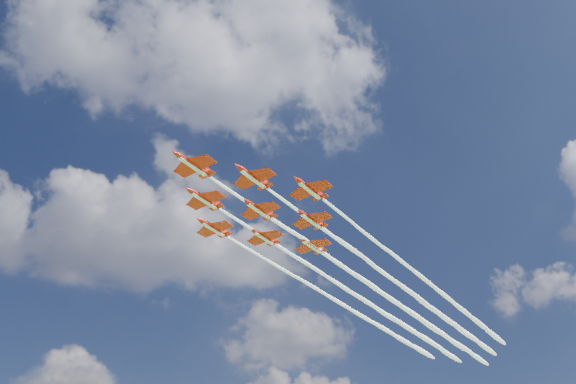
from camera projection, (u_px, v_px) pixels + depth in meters
The scene contains 9 objects.
jet_lead at pixel (346, 269), 156.36m from camera, with size 90.59×92.23×2.78m.
jet_row2_port at pixel (387, 275), 160.06m from camera, with size 90.59×92.23×2.78m.
jet_row2_starb at pixel (344, 288), 167.16m from camera, with size 90.59×92.23×2.78m.
jet_row3_port at pixel (427, 282), 163.76m from camera, with size 90.59×92.23×2.78m.
jet_row3_centre at pixel (383, 294), 170.86m from camera, with size 90.59×92.23×2.78m.
jet_row3_starb at pixel (343, 305), 177.96m from camera, with size 90.59×92.23×2.78m.
jet_row4_port at pixel (421, 300), 174.56m from camera, with size 90.59×92.23×2.78m.
jet_row4_starb at pixel (380, 310), 181.66m from camera, with size 90.59×92.23×2.78m.
jet_tail at pixel (415, 315), 185.36m from camera, with size 90.59×92.23×2.78m.
Camera 1 is at (-16.38, -110.75, 15.19)m, focal length 35.00 mm.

